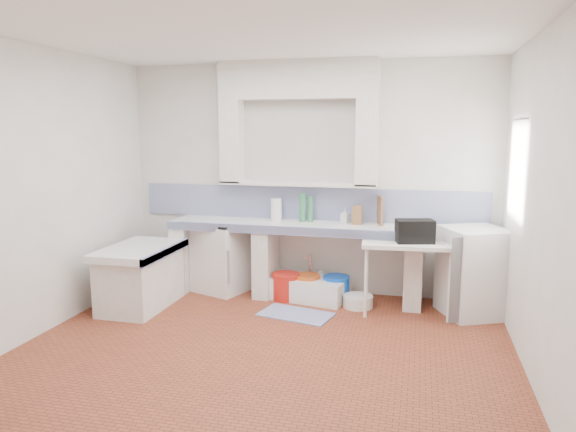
% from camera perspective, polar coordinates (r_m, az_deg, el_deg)
% --- Properties ---
extents(floor, '(4.50, 4.50, 0.00)m').
position_cam_1_polar(floor, '(4.98, -2.87, -14.45)').
color(floor, brown).
rests_on(floor, ground).
extents(ceiling, '(4.50, 4.50, 0.00)m').
position_cam_1_polar(ceiling, '(4.63, -3.17, 19.19)').
color(ceiling, white).
rests_on(ceiling, ground).
extents(wall_back, '(4.50, 0.00, 4.50)m').
position_cam_1_polar(wall_back, '(6.53, 2.12, 3.98)').
color(wall_back, white).
rests_on(wall_back, ground).
extents(wall_front, '(4.50, 0.00, 4.50)m').
position_cam_1_polar(wall_front, '(2.78, -15.15, -3.60)').
color(wall_front, white).
rests_on(wall_front, ground).
extents(wall_left, '(0.00, 4.50, 4.50)m').
position_cam_1_polar(wall_left, '(5.67, -25.32, 2.29)').
color(wall_left, white).
rests_on(wall_left, ground).
extents(wall_right, '(0.00, 4.50, 4.50)m').
position_cam_1_polar(wall_right, '(4.50, 25.60, 0.66)').
color(wall_right, white).
rests_on(wall_right, ground).
extents(alcove_mass, '(1.90, 0.25, 0.45)m').
position_cam_1_polar(alcove_mass, '(6.42, 1.05, 14.40)').
color(alcove_mass, white).
rests_on(alcove_mass, ground).
extents(window_frame, '(0.35, 0.86, 1.06)m').
position_cam_1_polar(window_frame, '(5.68, 25.09, 4.34)').
color(window_frame, '#361E11').
rests_on(window_frame, ground).
extents(lace_valance, '(0.01, 0.84, 0.24)m').
position_cam_1_polar(lace_valance, '(5.64, 23.90, 8.27)').
color(lace_valance, white).
rests_on(lace_valance, ground).
extents(counter_slab, '(3.00, 0.60, 0.08)m').
position_cam_1_polar(counter_slab, '(6.33, 0.65, -1.12)').
color(counter_slab, white).
rests_on(counter_slab, ground).
extents(counter_lip, '(3.00, 0.04, 0.10)m').
position_cam_1_polar(counter_lip, '(6.06, 0.04, -1.58)').
color(counter_lip, navy).
rests_on(counter_lip, ground).
extents(counter_pier_left, '(0.20, 0.55, 0.82)m').
position_cam_1_polar(counter_pier_left, '(6.88, -10.82, -4.28)').
color(counter_pier_left, white).
rests_on(counter_pier_left, ground).
extents(counter_pier_mid, '(0.20, 0.55, 0.82)m').
position_cam_1_polar(counter_pier_mid, '(6.51, -2.36, -4.88)').
color(counter_pier_mid, white).
rests_on(counter_pier_mid, ground).
extents(counter_pier_right, '(0.20, 0.55, 0.82)m').
position_cam_1_polar(counter_pier_right, '(6.27, 13.26, -5.70)').
color(counter_pier_right, white).
rests_on(counter_pier_right, ground).
extents(peninsula_top, '(0.70, 1.10, 0.08)m').
position_cam_1_polar(peninsula_top, '(6.22, -15.65, -3.54)').
color(peninsula_top, white).
rests_on(peninsula_top, ground).
extents(peninsula_base, '(0.60, 1.00, 0.62)m').
position_cam_1_polar(peninsula_base, '(6.30, -15.51, -6.64)').
color(peninsula_base, white).
rests_on(peninsula_base, ground).
extents(peninsula_lip, '(0.04, 1.10, 0.10)m').
position_cam_1_polar(peninsula_lip, '(6.06, -12.93, -3.75)').
color(peninsula_lip, navy).
rests_on(peninsula_lip, ground).
extents(backsplash, '(4.27, 0.03, 0.40)m').
position_cam_1_polar(backsplash, '(6.55, 2.08, 1.35)').
color(backsplash, navy).
rests_on(backsplash, ground).
extents(stove, '(0.75, 0.74, 0.84)m').
position_cam_1_polar(stove, '(6.71, -7.02, -4.43)').
color(stove, white).
rests_on(stove, ground).
extents(sink, '(1.03, 0.68, 0.23)m').
position_cam_1_polar(sink, '(6.43, 2.04, -7.81)').
color(sink, white).
rests_on(sink, ground).
extents(side_table, '(1.00, 0.60, 0.04)m').
position_cam_1_polar(side_table, '(5.99, 12.55, -6.46)').
color(side_table, white).
rests_on(side_table, ground).
extents(fridge, '(0.82, 0.82, 0.96)m').
position_cam_1_polar(fridge, '(6.12, 19.29, -5.66)').
color(fridge, white).
rests_on(fridge, ground).
extents(bucket_red, '(0.39, 0.39, 0.31)m').
position_cam_1_polar(bucket_red, '(6.39, -0.24, -7.52)').
color(bucket_red, red).
rests_on(bucket_red, ground).
extents(bucket_orange, '(0.35, 0.35, 0.30)m').
position_cam_1_polar(bucket_orange, '(6.39, 2.03, -7.58)').
color(bucket_orange, '#CA5217').
rests_on(bucket_orange, ground).
extents(bucket_blue, '(0.36, 0.36, 0.29)m').
position_cam_1_polar(bucket_blue, '(6.36, 5.18, -7.71)').
color(bucket_blue, blue).
rests_on(bucket_blue, ground).
extents(basin_white, '(0.41, 0.41, 0.13)m').
position_cam_1_polar(basin_white, '(6.19, 7.50, -9.03)').
color(basin_white, white).
rests_on(basin_white, ground).
extents(water_bottle_a, '(0.09, 0.09, 0.27)m').
position_cam_1_polar(water_bottle_a, '(6.64, 1.00, -7.07)').
color(water_bottle_a, silver).
rests_on(water_bottle_a, ground).
extents(water_bottle_b, '(0.08, 0.08, 0.30)m').
position_cam_1_polar(water_bottle_b, '(6.58, 3.53, -7.11)').
color(water_bottle_b, silver).
rests_on(water_bottle_b, ground).
extents(black_bag, '(0.44, 0.31, 0.25)m').
position_cam_1_polar(black_bag, '(5.84, 13.43, -1.59)').
color(black_bag, black).
rests_on(black_bag, side_table).
extents(green_bottle_a, '(0.08, 0.08, 0.35)m').
position_cam_1_polar(green_bottle_a, '(6.40, 1.55, 0.92)').
color(green_bottle_a, '#317749').
rests_on(green_bottle_a, counter_slab).
extents(green_bottle_b, '(0.08, 0.08, 0.31)m').
position_cam_1_polar(green_bottle_b, '(6.40, 2.40, 0.76)').
color(green_bottle_b, '#317749').
rests_on(green_bottle_b, counter_slab).
extents(knife_block, '(0.11, 0.09, 0.22)m').
position_cam_1_polar(knife_block, '(6.27, 7.41, 0.10)').
color(knife_block, olive).
rests_on(knife_block, counter_slab).
extents(cutting_board, '(0.08, 0.24, 0.33)m').
position_cam_1_polar(cutting_board, '(6.29, 9.82, 0.59)').
color(cutting_board, olive).
rests_on(cutting_board, counter_slab).
extents(paper_towel, '(0.18, 0.18, 0.27)m').
position_cam_1_polar(paper_towel, '(6.51, -1.26, 0.73)').
color(paper_towel, white).
rests_on(paper_towel, counter_slab).
extents(soap_bottle, '(0.11, 0.11, 0.18)m').
position_cam_1_polar(soap_bottle, '(6.35, 6.14, 0.06)').
color(soap_bottle, white).
rests_on(soap_bottle, counter_slab).
extents(rug, '(0.85, 0.60, 0.01)m').
position_cam_1_polar(rug, '(5.90, 0.86, -10.49)').
color(rug, navy).
rests_on(rug, ground).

